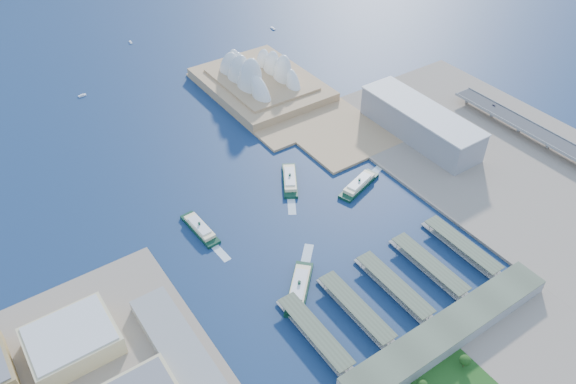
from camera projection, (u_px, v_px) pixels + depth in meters
ground at (327, 245)px, 521.75m from camera, size 3000.00×3000.00×0.00m
east_land at (536, 180)px, 593.34m from camera, size 240.00×500.00×3.00m
peninsula at (271, 94)px, 731.79m from camera, size 135.00×220.00×3.00m
opera_house at (260, 67)px, 723.77m from camera, size 134.00×180.00×58.00m
toaster_building at (420, 123)px, 643.79m from camera, size 45.00×155.00×35.00m
ferry_wharves at (394, 287)px, 477.43m from camera, size 184.00×90.00×9.30m
terminal_building at (448, 331)px, 437.15m from camera, size 200.00×28.00×12.00m
ferry_a at (200, 227)px, 533.82m from camera, size 16.26×54.21×10.14m
ferry_b at (290, 178)px, 590.62m from camera, size 41.77×55.35×10.63m
ferry_c at (299, 286)px, 476.59m from camera, size 54.20×54.07×11.54m
ferry_d at (359, 183)px, 584.19m from camera, size 58.97×31.20×10.82m
boat_b at (82, 95)px, 729.57m from camera, size 9.87×3.56×2.66m
boat_c at (273, 28)px, 890.17m from camera, size 3.97×11.64×2.58m
boat_e at (131, 42)px, 851.63m from camera, size 4.47×10.08×2.39m
car_c at (494, 105)px, 683.69m from camera, size 1.79×4.42×1.28m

